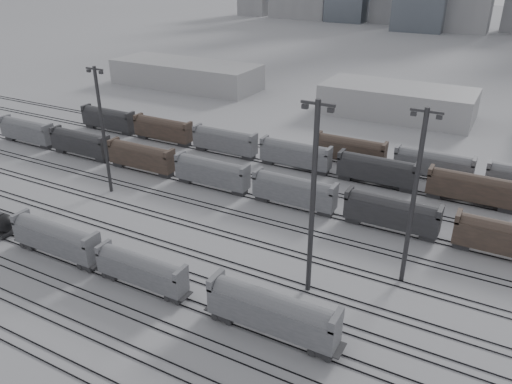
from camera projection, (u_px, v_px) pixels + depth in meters
The scene contains 13 objects.
ground at pixel (139, 291), 66.01m from camera, with size 900.00×900.00×0.00m, color #A6A7AB.
tracks at pixel (211, 232), 79.85m from camera, with size 220.00×71.50×0.16m.
hopper_car_a at pixel (56, 237), 72.08m from camera, with size 15.04×2.99×5.38m.
hopper_car_b at pixel (141, 269), 65.49m from camera, with size 13.49×2.68×4.82m.
hopper_car_c at pixel (272, 311), 57.02m from camera, with size 15.93×3.17×5.70m.
light_mast_b at pixel (103, 128), 88.34m from camera, with size 3.72×0.60×23.27m.
light_mast_c at pixel (313, 197), 60.53m from camera, with size 4.13×0.66×25.81m.
light_mast_d at pixel (414, 196), 62.69m from camera, with size 3.89×0.62×24.31m.
bg_string_near at pixel (294, 192), 86.74m from camera, with size 151.00×3.00×5.60m.
bg_string_mid at pixel (377, 171), 95.15m from camera, with size 151.00×3.00×5.60m.
bg_string_far at pixel (480, 174), 94.01m from camera, with size 66.00×3.00×5.60m.
warehouse_left at pixel (186, 74), 165.25m from camera, with size 50.00×18.00×8.00m, color #9C9C9E.
warehouse_mid at pixel (397, 101), 135.32m from camera, with size 40.00×18.00×8.00m, color #9C9C9E.
Camera 1 is at (39.22, -39.91, 40.52)m, focal length 35.00 mm.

